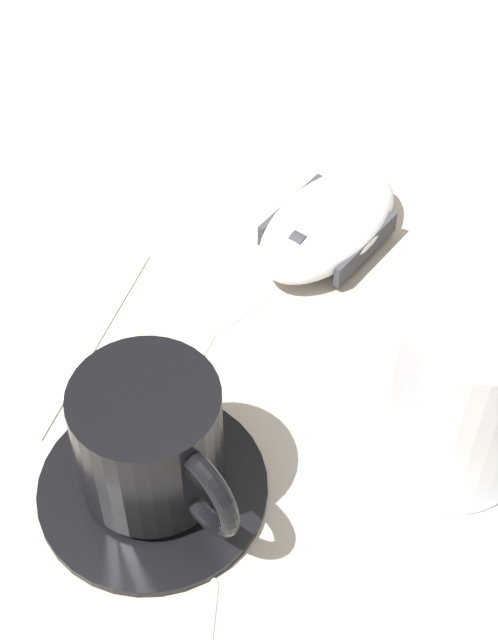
# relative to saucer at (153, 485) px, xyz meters

# --- Properties ---
(ground_plane) EXTENTS (3.00, 3.00, 0.00)m
(ground_plane) POSITION_rel_saucer_xyz_m (0.08, 0.01, -0.00)
(ground_plane) COLOR #B2A899
(saucer) EXTENTS (0.12, 0.12, 0.01)m
(saucer) POSITION_rel_saucer_xyz_m (0.00, 0.00, 0.00)
(saucer) COLOR black
(saucer) RESTS_ON ground
(coffee_cup) EXTENTS (0.07, 0.10, 0.07)m
(coffee_cup) POSITION_rel_saucer_xyz_m (0.00, -0.00, 0.04)
(coffee_cup) COLOR black
(coffee_cup) RESTS_ON saucer
(computer_mouse) EXTENTS (0.13, 0.10, 0.03)m
(computer_mouse) POSITION_rel_saucer_xyz_m (0.18, 0.11, 0.01)
(computer_mouse) COLOR silver
(computer_mouse) RESTS_ON ground
(mouse_cable) EXTENTS (0.19, 0.26, 0.00)m
(mouse_cable) POSITION_rel_saucer_xyz_m (0.01, -0.03, -0.00)
(mouse_cable) COLOR white
(mouse_cable) RESTS_ON ground
(napkin_under_glass) EXTENTS (0.20, 0.20, 0.00)m
(napkin_under_glass) POSITION_rel_saucer_xyz_m (0.16, -0.06, -0.00)
(napkin_under_glass) COLOR white
(napkin_under_glass) RESTS_ON ground
(drinking_glass) EXTENTS (0.08, 0.08, 0.11)m
(drinking_glass) POSITION_rel_saucer_xyz_m (0.15, -0.06, 0.05)
(drinking_glass) COLOR silver
(drinking_glass) RESTS_ON napkin_under_glass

